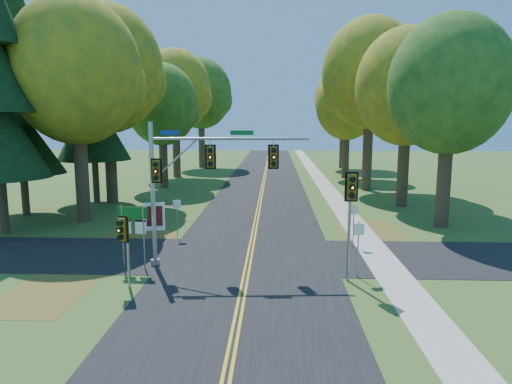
{
  "coord_description": "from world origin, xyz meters",
  "views": [
    {
      "loc": [
        1.2,
        -19.28,
        6.51
      ],
      "look_at": [
        0.32,
        1.66,
        3.2
      ],
      "focal_mm": 32.0,
      "sensor_mm": 36.0,
      "label": 1
    }
  ],
  "objects_px": {
    "east_signal_pole": "(351,199)",
    "route_sign_cluster": "(133,224)",
    "traffic_mast": "(192,175)",
    "info_kiosk": "(155,217)"
  },
  "relations": [
    {
      "from": "east_signal_pole",
      "to": "route_sign_cluster",
      "type": "distance_m",
      "value": 9.37
    },
    {
      "from": "east_signal_pole",
      "to": "traffic_mast",
      "type": "bearing_deg",
      "value": 163.97
    },
    {
      "from": "east_signal_pole",
      "to": "info_kiosk",
      "type": "distance_m",
      "value": 13.46
    },
    {
      "from": "route_sign_cluster",
      "to": "info_kiosk",
      "type": "xyz_separation_m",
      "value": [
        -0.98,
        7.14,
        -1.19
      ]
    },
    {
      "from": "route_sign_cluster",
      "to": "info_kiosk",
      "type": "relative_size",
      "value": 1.71
    },
    {
      "from": "traffic_mast",
      "to": "info_kiosk",
      "type": "bearing_deg",
      "value": 114.36
    },
    {
      "from": "east_signal_pole",
      "to": "info_kiosk",
      "type": "xyz_separation_m",
      "value": [
        -10.14,
        8.45,
        -2.6
      ]
    },
    {
      "from": "east_signal_pole",
      "to": "route_sign_cluster",
      "type": "height_order",
      "value": "east_signal_pole"
    },
    {
      "from": "route_sign_cluster",
      "to": "info_kiosk",
      "type": "distance_m",
      "value": 7.31
    },
    {
      "from": "traffic_mast",
      "to": "east_signal_pole",
      "type": "bearing_deg",
      "value": -20.28
    }
  ]
}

